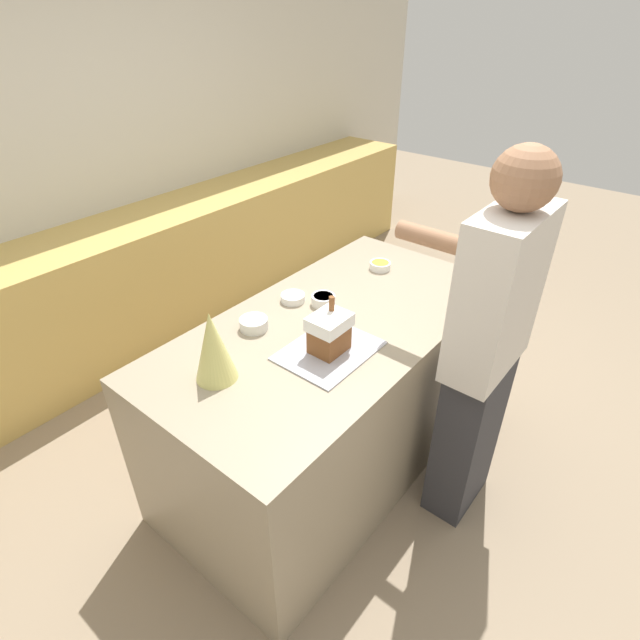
{
  "coord_description": "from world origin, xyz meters",
  "views": [
    {
      "loc": [
        -1.56,
        -1.19,
        2.19
      ],
      "look_at": [
        -0.1,
        0.0,
        0.96
      ],
      "focal_mm": 28.0,
      "sensor_mm": 36.0,
      "label": 1
    }
  ],
  "objects": [
    {
      "name": "decorative_tree",
      "position": [
        -0.61,
        0.11,
        1.05
      ],
      "size": [
        0.17,
        0.17,
        0.3
      ],
      "color": "#DBD675",
      "rests_on": "kitchen_island"
    },
    {
      "name": "kitchen_island",
      "position": [
        0.0,
        0.0,
        0.45
      ],
      "size": [
        1.85,
        0.93,
        0.9
      ],
      "color": "gray",
      "rests_on": "ground_plane"
    },
    {
      "name": "candy_bowl_near_tray_right",
      "position": [
        -0.27,
        0.25,
        0.93
      ],
      "size": [
        0.13,
        0.13,
        0.05
      ],
      "color": "silver",
      "rests_on": "kitchen_island"
    },
    {
      "name": "wall_back",
      "position": [
        0.0,
        2.13,
        1.3
      ],
      "size": [
        8.0,
        0.05,
        2.6
      ],
      "color": "beige",
      "rests_on": "ground_plane"
    },
    {
      "name": "candy_bowl_far_left",
      "position": [
        0.1,
        0.14,
        0.93
      ],
      "size": [
        0.12,
        0.12,
        0.05
      ],
      "color": "white",
      "rests_on": "kitchen_island"
    },
    {
      "name": "ground_plane",
      "position": [
        0.0,
        0.0,
        0.0
      ],
      "size": [
        12.0,
        12.0,
        0.0
      ],
      "primitive_type": "plane",
      "color": "gray"
    },
    {
      "name": "baking_tray",
      "position": [
        -0.19,
        -0.13,
        0.9
      ],
      "size": [
        0.42,
        0.33,
        0.01
      ],
      "color": "#B2B2BC",
      "rests_on": "kitchen_island"
    },
    {
      "name": "back_cabinet_block",
      "position": [
        0.0,
        1.81,
        0.46
      ],
      "size": [
        6.0,
        0.6,
        0.92
      ],
      "color": "tan",
      "rests_on": "ground_plane"
    },
    {
      "name": "gingerbread_house",
      "position": [
        -0.19,
        -0.13,
        1.0
      ],
      "size": [
        0.17,
        0.14,
        0.24
      ],
      "color": "brown",
      "rests_on": "baking_tray"
    },
    {
      "name": "candy_bowl_center_rear",
      "position": [
        0.6,
        0.13,
        0.92
      ],
      "size": [
        0.12,
        0.12,
        0.04
      ],
      "color": "white",
      "rests_on": "kitchen_island"
    },
    {
      "name": "candy_bowl_front_corner",
      "position": [
        0.03,
        0.28,
        0.92
      ],
      "size": [
        0.12,
        0.12,
        0.04
      ],
      "color": "white",
      "rests_on": "kitchen_island"
    },
    {
      "name": "person",
      "position": [
        0.2,
        -0.66,
        0.92
      ],
      "size": [
        0.47,
        0.58,
        1.78
      ],
      "color": "#333338",
      "rests_on": "ground_plane"
    }
  ]
}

